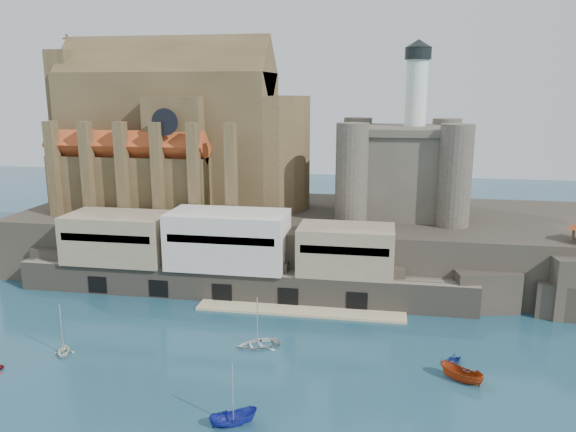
# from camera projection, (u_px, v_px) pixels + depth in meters

# --- Properties ---
(ground) EXTENTS (300.00, 300.00, 0.00)m
(ground) POSITION_uv_depth(u_px,v_px,m) (259.00, 371.00, 63.54)
(ground) COLOR #173D4E
(ground) RESTS_ON ground
(promontory) EXTENTS (100.00, 36.00, 10.00)m
(promontory) POSITION_uv_depth(u_px,v_px,m) (306.00, 239.00, 100.29)
(promontory) COLOR black
(promontory) RESTS_ON ground
(quay) EXTENTS (70.00, 12.00, 13.05)m
(quay) POSITION_uv_depth(u_px,v_px,m) (227.00, 257.00, 86.05)
(quay) COLOR #675F52
(quay) RESTS_ON ground
(church) EXTENTS (47.00, 25.93, 30.51)m
(church) POSITION_uv_depth(u_px,v_px,m) (179.00, 140.00, 102.85)
(church) COLOR #4E3D24
(church) RESTS_ON promontory
(castle_keep) EXTENTS (21.20, 21.20, 29.30)m
(castle_keep) POSITION_uv_depth(u_px,v_px,m) (402.00, 166.00, 96.24)
(castle_keep) COLOR #474238
(castle_keep) RESTS_ON promontory
(boat_2) EXTENTS (2.40, 2.37, 4.67)m
(boat_2) POSITION_uv_depth(u_px,v_px,m) (233.00, 424.00, 53.46)
(boat_2) COLOR navy
(boat_2) RESTS_ON ground
(boat_4) EXTENTS (3.20, 2.54, 3.23)m
(boat_4) POSITION_uv_depth(u_px,v_px,m) (64.00, 354.00, 67.67)
(boat_4) COLOR silver
(boat_4) RESTS_ON ground
(boat_5) EXTENTS (2.64, 2.62, 5.02)m
(boat_5) POSITION_uv_depth(u_px,v_px,m) (461.00, 381.00, 61.50)
(boat_5) COLOR #9C3610
(boat_5) RESTS_ON ground
(boat_6) EXTENTS (2.75, 3.96, 5.42)m
(boat_6) POSITION_uv_depth(u_px,v_px,m) (258.00, 346.00, 69.73)
(boat_6) COLOR silver
(boat_6) RESTS_ON ground
(boat_7) EXTENTS (2.83, 2.88, 2.91)m
(boat_7) POSITION_uv_depth(u_px,v_px,m) (453.00, 363.00, 65.36)
(boat_7) COLOR navy
(boat_7) RESTS_ON ground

